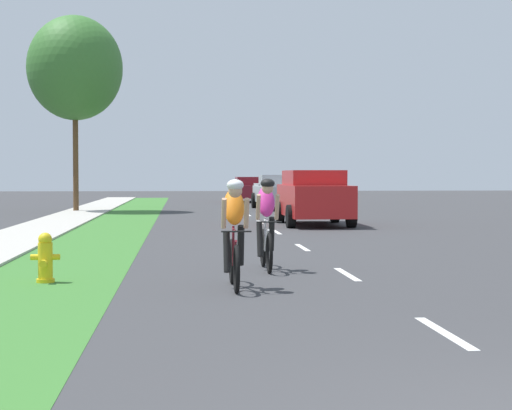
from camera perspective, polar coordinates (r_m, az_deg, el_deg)
name	(u,v)px	position (r m, az deg, el deg)	size (l,w,h in m)	color
ground_plane	(273,230)	(24.95, 1.14, -1.70)	(120.00, 120.00, 0.00)	#38383A
grass_verge	(111,230)	(24.89, -9.89, -1.73)	(2.31, 70.00, 0.01)	#38722D
sidewalk_concrete	(37,231)	(25.16, -14.79, -1.72)	(2.00, 70.00, 0.10)	#B2ADA3
lane_markings_center	(260,222)	(28.92, 0.28, -1.17)	(0.12, 52.71, 0.01)	white
fire_hydrant_yellow	(45,258)	(13.09, -14.24, -3.56)	(0.44, 0.38, 0.76)	yellow
cyclist_lead	(234,233)	(11.97, -1.50, -1.90)	(0.42, 1.72, 1.58)	black
cyclist_trailing	(266,223)	(14.30, 0.71, -1.25)	(0.42, 1.72, 1.58)	black
suv_red	(314,196)	(27.28, 3.98, 0.61)	(2.15, 4.70, 1.79)	red
pickup_silver	(278,192)	(39.73, 1.51, 0.90)	(2.22, 5.10, 1.64)	#A5A8AD
sedan_maroon	(249,189)	(50.44, -0.48, 1.08)	(1.98, 4.30, 1.52)	maroon
street_tree_far	(75,68)	(38.22, -12.30, 9.14)	(4.21, 4.21, 8.70)	brown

